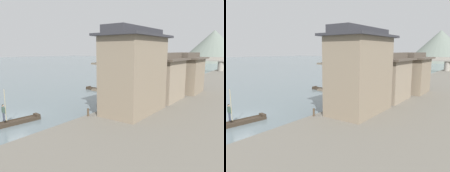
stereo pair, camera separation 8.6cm
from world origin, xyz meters
TOP-DOWN VIEW (x-y plane):
  - ground_plane at (0.00, 0.00)m, footprint 400.00×400.00m
  - boat_foreground_poled at (1.81, -1.38)m, footprint 1.68×5.24m
  - boatman_person at (1.72, -2.20)m, footprint 0.57×0.28m
  - boat_moored_nearest at (4.93, 44.72)m, footprint 1.90×5.38m
  - boat_moored_second at (4.41, 11.52)m, footprint 1.30×5.76m
  - boat_moored_third at (-0.51, 26.35)m, footprint 2.41×3.76m
  - boat_moored_far at (4.90, 23.30)m, footprint 1.59×5.51m
  - boat_midriver_drifting at (-3.13, 17.17)m, footprint 4.86×1.22m
  - house_waterfront_nearest at (9.92, 7.53)m, footprint 5.28×8.15m
  - house_waterfront_second at (9.96, 14.87)m, footprint 5.36×6.74m
  - house_waterfront_tall at (10.41, 21.84)m, footprint 6.24×6.21m
  - mooring_post_dock_near at (7.07, 3.47)m, footprint 0.20×0.20m
  - mooring_post_dock_mid at (7.07, 11.71)m, footprint 0.20×0.20m
  - mooring_post_dock_far at (7.07, 18.11)m, footprint 0.20×0.20m
  - stone_bridge at (0.00, 64.08)m, footprint 28.87×2.40m
  - hill_far_west at (-7.38, 132.29)m, footprint 40.00×40.00m

SIDE VIEW (x-z plane):
  - ground_plane at x=0.00m, z-range 0.00..0.00m
  - boat_moored_second at x=4.41m, z-range -0.07..0.31m
  - boat_moored_far at x=4.90m, z-range -0.08..0.37m
  - boat_midriver_drifting at x=-3.13m, z-range -0.08..0.40m
  - boat_foreground_poled at x=1.81m, z-range -0.09..0.42m
  - boat_moored_third at x=-0.51m, z-range -0.09..0.47m
  - boat_moored_nearest at x=4.93m, z-range -0.12..0.60m
  - mooring_post_dock_near at x=7.07m, z-range 0.55..1.33m
  - mooring_post_dock_far at x=7.07m, z-range 0.55..1.40m
  - mooring_post_dock_mid at x=7.07m, z-range 0.55..1.46m
  - boatman_person at x=1.72m, z-range 0.00..3.04m
  - stone_bridge at x=0.00m, z-range 0.81..5.69m
  - house_waterfront_second at x=9.96m, z-range 0.49..6.63m
  - house_waterfront_tall at x=10.41m, z-range 0.49..6.63m
  - house_waterfront_nearest at x=9.92m, z-range 0.48..9.22m
  - hill_far_west at x=-7.38m, z-range 0.00..19.12m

